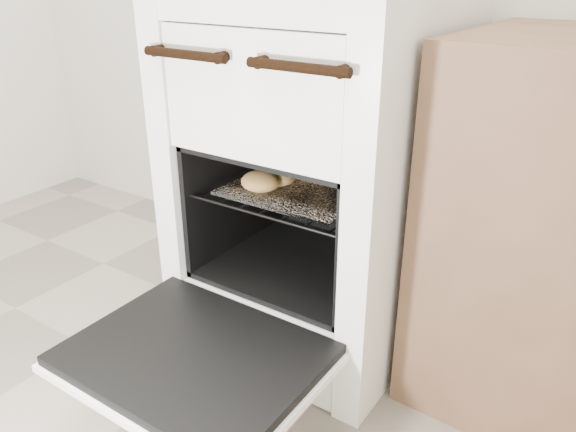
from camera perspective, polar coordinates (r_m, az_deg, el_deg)
stove at (r=1.52m, az=3.15°, el=3.67°), size 0.61×0.68×0.94m
oven_door at (r=1.28m, az=-9.48°, el=-14.02°), size 0.55×0.43×0.04m
oven_rack at (r=1.46m, az=1.78°, el=2.82°), size 0.44×0.43×0.01m
foil_sheet at (r=1.44m, az=1.35°, el=2.80°), size 0.35×0.31×0.01m
baked_rolls at (r=1.48m, az=-0.46°, el=4.39°), size 0.29×0.29×0.05m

